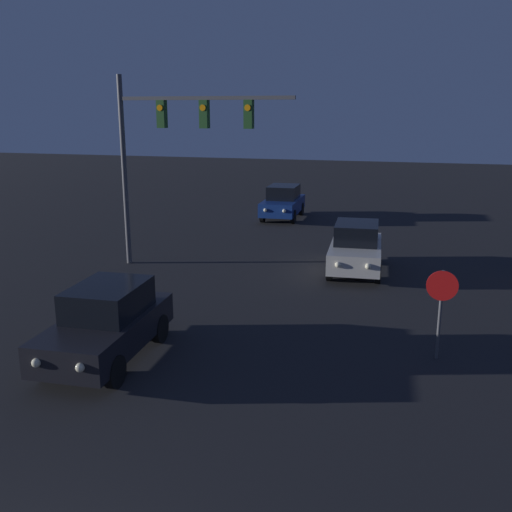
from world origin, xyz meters
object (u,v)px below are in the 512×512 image
Objects in this scene: car_near at (107,323)px; traffic_signal_mast at (170,137)px; stop_sign at (441,298)px; car_far at (283,202)px; car_mid at (356,248)px.

traffic_signal_mast is (-1.73, 7.54, 3.68)m from car_near.
traffic_signal_mast is 10.83m from stop_sign.
traffic_signal_mast reaches higher than stop_sign.
car_near is at bearing -164.14° from stop_sign.
car_near is 17.55m from car_far.
car_near is 0.61× the size of traffic_signal_mast.
car_mid is (4.51, 8.61, 0.00)m from car_near.
stop_sign reaches higher than car_far.
traffic_signal_mast is at bearing 79.18° from car_far.
car_near is 7.34m from stop_sign.
car_mid is 0.61× the size of traffic_signal_mast.
car_far is at bearing 81.02° from traffic_signal_mast.
car_far is 10.78m from traffic_signal_mast.
traffic_signal_mast is 3.21× the size of stop_sign.
car_mid is 1.01× the size of car_far.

